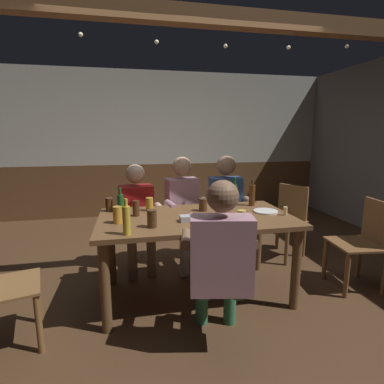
{
  "coord_description": "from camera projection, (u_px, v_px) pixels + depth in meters",
  "views": [
    {
      "loc": [
        -0.57,
        -2.69,
        1.51
      ],
      "look_at": [
        0.0,
        0.07,
        0.96
      ],
      "focal_mm": 27.98,
      "sensor_mm": 36.0,
      "label": 1
    }
  ],
  "objects": [
    {
      "name": "ground_plane",
      "position": [
        194.0,
        288.0,
        2.99
      ],
      "size": [
        7.41,
        7.41,
        0.0
      ],
      "primitive_type": "plane",
      "color": "#4C331E"
    },
    {
      "name": "back_wall_upper",
      "position": [
        161.0,
        119.0,
        5.48
      ],
      "size": [
        6.17,
        0.12,
        1.66
      ],
      "primitive_type": "cube",
      "color": "beige"
    },
    {
      "name": "back_wall_wainscot",
      "position": [
        162.0,
        189.0,
        5.73
      ],
      "size": [
        6.17,
        0.12,
        0.95
      ],
      "primitive_type": "cube",
      "color": "brown",
      "rests_on": "ground_plane"
    },
    {
      "name": "ceiling_beam",
      "position": [
        191.0,
        16.0,
        2.62
      ],
      "size": [
        5.56,
        0.14,
        0.16
      ],
      "primitive_type": "cube",
      "color": "brown"
    },
    {
      "name": "dining_table",
      "position": [
        196.0,
        227.0,
        2.74
      ],
      "size": [
        1.75,
        0.95,
        0.77
      ],
      "color": "brown",
      "rests_on": "ground_plane"
    },
    {
      "name": "person_0",
      "position": [
        137.0,
        212.0,
        3.31
      ],
      "size": [
        0.54,
        0.56,
        1.18
      ],
      "rotation": [
        0.0,
        0.0,
        3.26
      ],
      "color": "#AD1919",
      "rests_on": "ground_plane"
    },
    {
      "name": "person_1",
      "position": [
        184.0,
        207.0,
        3.41
      ],
      "size": [
        0.54,
        0.56,
        1.26
      ],
      "rotation": [
        0.0,
        0.0,
        3.3
      ],
      "color": "#B78493",
      "rests_on": "ground_plane"
    },
    {
      "name": "person_2",
      "position": [
        227.0,
        204.0,
        3.5
      ],
      "size": [
        0.54,
        0.55,
        1.26
      ],
      "rotation": [
        0.0,
        0.0,
        3.06
      ],
      "color": "#2D4C84",
      "rests_on": "ground_plane"
    },
    {
      "name": "person_3",
      "position": [
        220.0,
        257.0,
        2.06
      ],
      "size": [
        0.6,
        0.56,
        1.22
      ],
      "rotation": [
        0.0,
        0.0,
        -0.19
      ],
      "color": "#B78493",
      "rests_on": "ground_plane"
    },
    {
      "name": "chair_empty_near_right",
      "position": [
        364.0,
        241.0,
        2.93
      ],
      "size": [
        0.48,
        0.48,
        0.88
      ],
      "rotation": [
        0.0,
        0.0,
        1.46
      ],
      "color": "brown",
      "rests_on": "ground_plane"
    },
    {
      "name": "chair_empty_far_end",
      "position": [
        287.0,
        218.0,
        3.72
      ],
      "size": [
        0.6,
        0.6,
        0.88
      ],
      "rotation": [
        0.0,
        0.0,
        -4.21
      ],
      "color": "brown",
      "rests_on": "ground_plane"
    },
    {
      "name": "table_candle",
      "position": [
        285.0,
        211.0,
        2.74
      ],
      "size": [
        0.04,
        0.04,
        0.08
      ],
      "primitive_type": "cylinder",
      "color": "#F9E08C",
      "rests_on": "dining_table"
    },
    {
      "name": "condiment_caddy",
      "position": [
        188.0,
        218.0,
        2.56
      ],
      "size": [
        0.14,
        0.1,
        0.05
      ],
      "primitive_type": "cube",
      "color": "#B2B7BC",
      "rests_on": "dining_table"
    },
    {
      "name": "plate_0",
      "position": [
        266.0,
        211.0,
        2.86
      ],
      "size": [
        0.23,
        0.23,
        0.01
      ],
      "primitive_type": "cylinder",
      "color": "white",
      "rests_on": "dining_table"
    },
    {
      "name": "bottle_0",
      "position": [
        126.0,
        220.0,
        2.21
      ],
      "size": [
        0.06,
        0.06,
        0.27
      ],
      "color": "gold",
      "rests_on": "dining_table"
    },
    {
      "name": "bottle_1",
      "position": [
        234.0,
        194.0,
        3.13
      ],
      "size": [
        0.06,
        0.06,
        0.29
      ],
      "color": "#195923",
      "rests_on": "dining_table"
    },
    {
      "name": "bottle_2",
      "position": [
        252.0,
        195.0,
        3.1
      ],
      "size": [
        0.06,
        0.06,
        0.28
      ],
      "color": "#593314",
      "rests_on": "dining_table"
    },
    {
      "name": "bottle_3",
      "position": [
        120.0,
        203.0,
        2.84
      ],
      "size": [
        0.06,
        0.06,
        0.24
      ],
      "color": "#195923",
      "rests_on": "dining_table"
    },
    {
      "name": "pint_glass_0",
      "position": [
        203.0,
        205.0,
        2.9
      ],
      "size": [
        0.08,
        0.08,
        0.12
      ],
      "primitive_type": "cylinder",
      "color": "#4C2D19",
      "rests_on": "dining_table"
    },
    {
      "name": "pint_glass_1",
      "position": [
        136.0,
        208.0,
        2.72
      ],
      "size": [
        0.06,
        0.06,
        0.14
      ],
      "primitive_type": "cylinder",
      "color": "#4C2D19",
      "rests_on": "dining_table"
    },
    {
      "name": "pint_glass_2",
      "position": [
        241.0,
        217.0,
        2.5
      ],
      "size": [
        0.07,
        0.07,
        0.11
      ],
      "primitive_type": "cylinder",
      "color": "#E5C64C",
      "rests_on": "dining_table"
    },
    {
      "name": "pint_glass_3",
      "position": [
        109.0,
        205.0,
        2.88
      ],
      "size": [
        0.07,
        0.07,
        0.13
      ],
      "primitive_type": "cylinder",
      "color": "#4C2D19",
      "rests_on": "dining_table"
    },
    {
      "name": "pint_glass_4",
      "position": [
        150.0,
        204.0,
        2.9
      ],
      "size": [
        0.07,
        0.07,
        0.13
      ],
      "primitive_type": "cylinder",
      "color": "gold",
      "rests_on": "dining_table"
    },
    {
      "name": "pint_glass_5",
      "position": [
        117.0,
        215.0,
        2.5
      ],
      "size": [
        0.07,
        0.07,
        0.14
      ],
      "primitive_type": "cylinder",
      "color": "gold",
      "rests_on": "dining_table"
    },
    {
      "name": "pint_glass_6",
      "position": [
        152.0,
        219.0,
        2.38
      ],
      "size": [
        0.08,
        0.08,
        0.14
      ],
      "primitive_type": "cylinder",
      "color": "#4C2D19",
      "rests_on": "dining_table"
    },
    {
      "name": "pint_glass_7",
      "position": [
        219.0,
        212.0,
        2.65
      ],
      "size": [
        0.07,
        0.07,
        0.12
      ],
      "primitive_type": "cylinder",
      "color": "gold",
      "rests_on": "dining_table"
    },
    {
      "name": "string_lights",
      "position": [
        192.0,
        38.0,
        2.61
      ],
      "size": [
        4.36,
        0.04,
        0.16
      ],
      "color": "#F9EAB2"
    }
  ]
}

